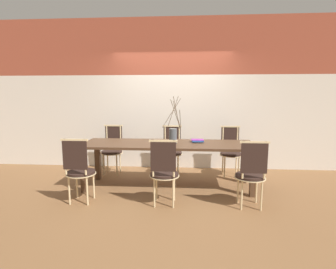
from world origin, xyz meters
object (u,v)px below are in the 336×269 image
object	(u,v)px
dining_table	(168,148)
vase_centerpiece	(173,135)
book_stack	(197,141)
chair_near_center	(251,172)
chair_far_center	(231,150)

from	to	relation	value
dining_table	vase_centerpiece	size ratio (longest dim) A/B	3.69
vase_centerpiece	book_stack	bearing A→B (deg)	22.05
chair_near_center	vase_centerpiece	world-z (taller)	vase_centerpiece
vase_centerpiece	book_stack	distance (m)	0.46
vase_centerpiece	dining_table	bearing A→B (deg)	158.52
chair_near_center	book_stack	bearing A→B (deg)	128.37
chair_near_center	vase_centerpiece	size ratio (longest dim) A/B	1.24
dining_table	vase_centerpiece	bearing A→B (deg)	-21.48
chair_far_center	vase_centerpiece	distance (m)	1.42
chair_far_center	book_stack	distance (m)	0.98
chair_far_center	vase_centerpiece	world-z (taller)	vase_centerpiece
dining_table	chair_near_center	distance (m)	1.45
chair_near_center	chair_far_center	world-z (taller)	same
vase_centerpiece	book_stack	size ratio (longest dim) A/B	3.68
chair_far_center	book_stack	bearing A→B (deg)	43.05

